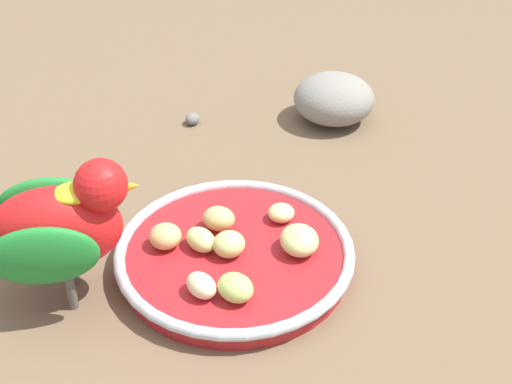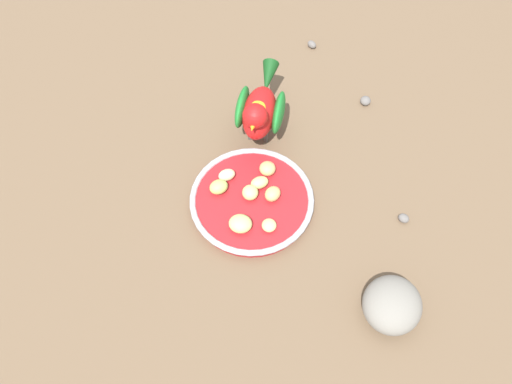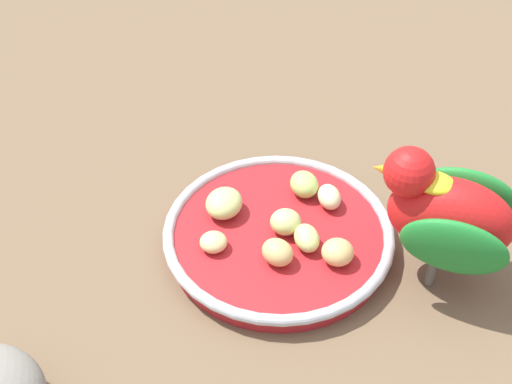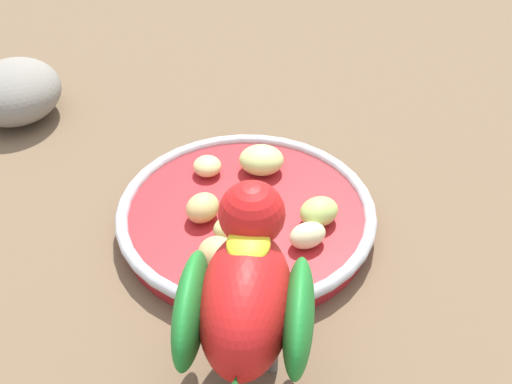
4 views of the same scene
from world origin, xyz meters
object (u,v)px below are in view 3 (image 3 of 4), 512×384
at_px(apple_piece_2, 224,203).
at_px(apple_piece_7, 302,184).
at_px(apple_piece_1, 286,222).
at_px(apple_piece_3, 338,252).
at_px(apple_piece_4, 214,242).
at_px(apple_piece_0, 329,197).
at_px(parrot, 456,215).
at_px(apple_piece_6, 307,238).
at_px(feeding_bowl, 278,236).
at_px(apple_piece_5, 278,252).

relative_size(apple_piece_2, apple_piece_7, 1.20).
relative_size(apple_piece_1, apple_piece_2, 0.74).
bearing_deg(apple_piece_2, apple_piece_1, -12.62).
relative_size(apple_piece_1, apple_piece_3, 0.99).
xyz_separation_m(apple_piece_4, apple_piece_7, (0.07, 0.09, 0.00)).
bearing_deg(apple_piece_0, parrot, -26.43).
bearing_deg(apple_piece_6, feeding_bowl, 155.98).
xyz_separation_m(apple_piece_0, apple_piece_2, (-0.10, -0.03, 0.00)).
xyz_separation_m(feeding_bowl, apple_piece_4, (-0.06, -0.03, 0.01)).
height_order(feeding_bowl, apple_piece_6, apple_piece_6).
height_order(feeding_bowl, apple_piece_2, apple_piece_2).
distance_m(apple_piece_0, apple_piece_1, 0.06).
distance_m(apple_piece_0, apple_piece_3, 0.07).
height_order(apple_piece_0, apple_piece_4, apple_piece_0).
distance_m(feeding_bowl, apple_piece_1, 0.02).
relative_size(apple_piece_5, apple_piece_6, 0.95).
bearing_deg(apple_piece_1, apple_piece_4, -150.72).
height_order(apple_piece_3, parrot, parrot).
bearing_deg(apple_piece_7, feeding_bowl, -103.45).
bearing_deg(apple_piece_7, parrot, -25.92).
xyz_separation_m(feeding_bowl, apple_piece_0, (0.04, 0.05, 0.02)).
bearing_deg(apple_piece_0, apple_piece_6, -103.43).
relative_size(feeding_bowl, apple_piece_0, 7.12).
distance_m(apple_piece_6, parrot, 0.13).
bearing_deg(feeding_bowl, apple_piece_7, 76.55).
bearing_deg(apple_piece_0, apple_piece_5, -114.34).
xyz_separation_m(feeding_bowl, apple_piece_2, (-0.06, 0.02, 0.02)).
relative_size(apple_piece_0, apple_piece_5, 1.00).
bearing_deg(apple_piece_4, apple_piece_1, 29.28).
xyz_separation_m(apple_piece_2, apple_piece_3, (0.11, -0.04, -0.00)).
bearing_deg(apple_piece_4, apple_piece_2, 90.76).
bearing_deg(apple_piece_7, apple_piece_5, -95.54).
bearing_deg(apple_piece_7, apple_piece_2, -149.14).
relative_size(apple_piece_6, parrot, 0.17).
xyz_separation_m(apple_piece_2, apple_piece_7, (0.07, 0.04, -0.00)).
bearing_deg(apple_piece_0, apple_piece_4, -141.44).
height_order(apple_piece_6, apple_piece_7, apple_piece_7).
bearing_deg(apple_piece_4, parrot, 6.14).
height_order(apple_piece_4, apple_piece_5, apple_piece_5).
bearing_deg(feeding_bowl, apple_piece_2, 163.18).
bearing_deg(apple_piece_4, apple_piece_6, 12.72).
xyz_separation_m(apple_piece_0, apple_piece_6, (-0.01, -0.06, -0.00)).
xyz_separation_m(apple_piece_3, apple_piece_6, (-0.03, 0.01, -0.00)).
bearing_deg(feeding_bowl, apple_piece_4, -150.46).
distance_m(feeding_bowl, apple_piece_2, 0.06).
bearing_deg(apple_piece_3, apple_piece_1, 150.97).
distance_m(apple_piece_3, apple_piece_5, 0.05).
height_order(apple_piece_2, apple_piece_7, apple_piece_2).
xyz_separation_m(apple_piece_4, parrot, (0.21, 0.02, 0.05)).
bearing_deg(apple_piece_3, apple_piece_4, -177.16).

